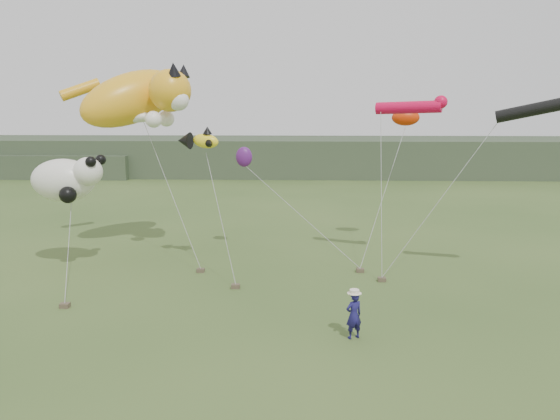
# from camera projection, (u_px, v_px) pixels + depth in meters

# --- Properties ---
(ground) EXTENTS (120.00, 120.00, 0.00)m
(ground) POSITION_uv_depth(u_px,v_px,m) (283.00, 333.00, 18.22)
(ground) COLOR #385123
(ground) RESTS_ON ground
(headland) EXTENTS (90.00, 13.00, 4.00)m
(headland) POSITION_uv_depth(u_px,v_px,m) (269.00, 157.00, 61.87)
(headland) COLOR #2D3D28
(headland) RESTS_ON ground
(festival_attendant) EXTENTS (0.68, 0.59, 1.57)m
(festival_attendant) POSITION_uv_depth(u_px,v_px,m) (354.00, 315.00, 17.68)
(festival_attendant) COLOR #191652
(festival_attendant) RESTS_ON ground
(sandbag_anchors) EXTENTS (12.73, 5.25, 0.18)m
(sandbag_anchors) POSITION_uv_depth(u_px,v_px,m) (254.00, 281.00, 23.35)
(sandbag_anchors) COLOR brown
(sandbag_anchors) RESTS_ON ground
(cat_kite) EXTENTS (7.18, 5.62, 4.02)m
(cat_kite) POSITION_uv_depth(u_px,v_px,m) (139.00, 97.00, 26.79)
(cat_kite) COLOR #F2A91C
(cat_kite) RESTS_ON ground
(fish_kite) EXTENTS (2.08, 1.37, 1.03)m
(fish_kite) POSITION_uv_depth(u_px,v_px,m) (198.00, 140.00, 24.37)
(fish_kite) COLOR yellow
(fish_kite) RESTS_ON ground
(tube_kites) EXTENTS (7.37, 4.19, 1.17)m
(tube_kites) POSITION_uv_depth(u_px,v_px,m) (466.00, 107.00, 23.23)
(tube_kites) COLOR black
(tube_kites) RESTS_ON ground
(panda_kite) EXTENTS (3.40, 2.20, 2.11)m
(panda_kite) POSITION_uv_depth(u_px,v_px,m) (67.00, 179.00, 24.62)
(panda_kite) COLOR white
(panda_kite) RESTS_ON ground
(misc_kites) EXTENTS (9.33, 1.97, 2.85)m
(misc_kites) POSITION_uv_depth(u_px,v_px,m) (356.00, 130.00, 27.71)
(misc_kites) COLOR red
(misc_kites) RESTS_ON ground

